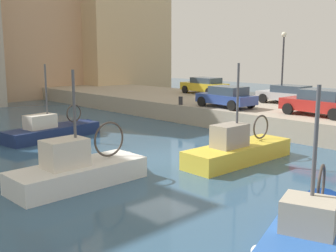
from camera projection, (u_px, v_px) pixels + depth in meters
water_surface at (162, 157)px, 19.00m from camera, size 80.00×80.00×0.00m
quay_wall at (293, 117)px, 26.74m from camera, size 9.00×56.00×1.20m
fishing_boat_white at (87, 179)px, 15.24m from camera, size 5.73×2.10×4.96m
fishing_boat_blue at (313, 233)px, 10.83m from camera, size 5.67×3.27×4.79m
fishing_boat_navy at (58, 136)px, 23.28m from camera, size 6.36×2.30×4.81m
fishing_boat_yellow at (242, 158)px, 18.34m from camera, size 6.40×2.01×5.04m
parked_car_silver at (289, 94)px, 28.41m from camera, size 2.08×4.13×1.27m
parked_car_red at (320, 103)px, 23.10m from camera, size 2.08×4.15×1.47m
parked_car_yellow at (205, 85)px, 35.01m from camera, size 2.17×4.26×1.37m
parked_car_blue at (227, 97)px, 26.57m from camera, size 2.19×3.95×1.36m
mooring_bollard_mid at (181, 101)px, 28.01m from camera, size 0.28×0.28×0.55m
quay_streetlamp at (283, 55)px, 28.35m from camera, size 0.36×0.36×4.83m
waterfront_building_west_mid at (33, 17)px, 42.96m from camera, size 10.53×6.84×16.44m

